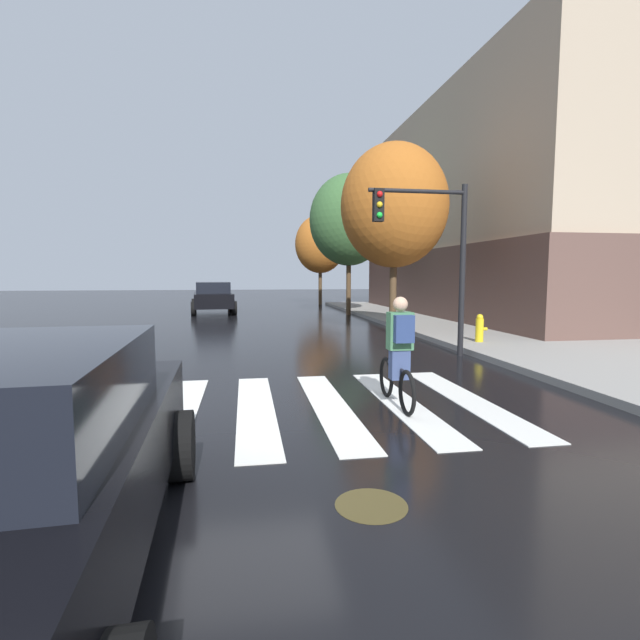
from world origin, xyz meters
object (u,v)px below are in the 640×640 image
at_px(sedan_mid, 213,297).
at_px(street_tree_far, 320,244).
at_px(fire_hydrant, 480,328).
at_px(street_tree_mid, 349,220).
at_px(traffic_light_near, 431,240).
at_px(cyclist, 399,353).
at_px(manhole_cover, 371,505).
at_px(street_tree_near, 394,206).

height_order(sedan_mid, street_tree_far, street_tree_far).
relative_size(fire_hydrant, street_tree_far, 0.13).
bearing_deg(street_tree_mid, traffic_light_near, -93.51).
relative_size(traffic_light_near, fire_hydrant, 5.38).
bearing_deg(cyclist, manhole_cover, -112.99).
bearing_deg(traffic_light_near, cyclist, -117.93).
xyz_separation_m(fire_hydrant, street_tree_far, (-1.35, 19.59, 3.61)).
bearing_deg(street_tree_mid, fire_hydrant, -83.51).
distance_m(manhole_cover, traffic_light_near, 8.27).
height_order(manhole_cover, street_tree_mid, street_tree_mid).
xyz_separation_m(manhole_cover, cyclist, (1.21, 2.85, 0.84)).
xyz_separation_m(fire_hydrant, street_tree_near, (-1.47, 3.29, 3.80)).
distance_m(cyclist, traffic_light_near, 5.09).
bearing_deg(fire_hydrant, manhole_cover, -123.29).
height_order(sedan_mid, street_tree_near, street_tree_near).
bearing_deg(cyclist, street_tree_mid, 79.88).
distance_m(manhole_cover, sedan_mid, 21.80).
bearing_deg(traffic_light_near, fire_hydrant, 32.24).
bearing_deg(street_tree_near, cyclist, -107.51).
distance_m(street_tree_near, street_tree_mid, 7.82).
relative_size(fire_hydrant, street_tree_near, 0.12).
bearing_deg(street_tree_near, sedan_mid, 123.73).
bearing_deg(street_tree_far, street_tree_near, -90.42).
height_order(manhole_cover, traffic_light_near, traffic_light_near).
height_order(cyclist, street_tree_far, street_tree_far).
height_order(sedan_mid, fire_hydrant, sedan_mid).
relative_size(traffic_light_near, street_tree_far, 0.69).
relative_size(cyclist, traffic_light_near, 0.41).
relative_size(sedan_mid, fire_hydrant, 6.35).
distance_m(fire_hydrant, street_tree_mid, 11.95).
distance_m(sedan_mid, street_tree_mid, 8.26).
relative_size(cyclist, street_tree_far, 0.28).
bearing_deg(cyclist, street_tree_far, 83.47).
bearing_deg(traffic_light_near, manhole_cover, -115.96).
bearing_deg(street_tree_mid, street_tree_near, -91.49).
distance_m(sedan_mid, street_tree_far, 9.82).
bearing_deg(sedan_mid, fire_hydrant, -58.50).
height_order(manhole_cover, cyclist, cyclist).
distance_m(cyclist, fire_hydrant, 6.85).
xyz_separation_m(street_tree_near, street_tree_far, (0.12, 16.30, -0.20)).
distance_m(traffic_light_near, street_tree_far, 20.91).
bearing_deg(street_tree_near, manhole_cover, -108.90).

